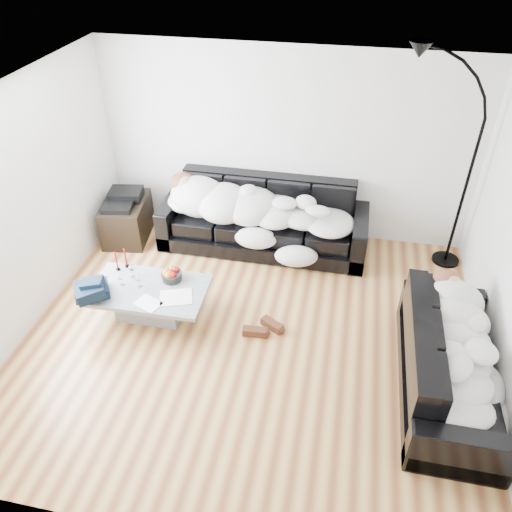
% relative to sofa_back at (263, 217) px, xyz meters
% --- Properties ---
extents(ground, '(5.00, 5.00, 0.00)m').
position_rel_sofa_back_xyz_m(ground, '(0.20, -1.78, -0.46)').
color(ground, brown).
rests_on(ground, ground).
extents(wall_back, '(5.00, 0.02, 2.60)m').
position_rel_sofa_back_xyz_m(wall_back, '(0.20, 0.47, 0.84)').
color(wall_back, silver).
rests_on(wall_back, ground).
extents(wall_left, '(0.02, 4.50, 2.60)m').
position_rel_sofa_back_xyz_m(wall_left, '(-2.30, -1.78, 0.84)').
color(wall_left, silver).
rests_on(wall_left, ground).
extents(ceiling, '(5.00, 5.00, 0.00)m').
position_rel_sofa_back_xyz_m(ceiling, '(0.20, -1.78, 2.14)').
color(ceiling, white).
rests_on(ceiling, ground).
extents(sofa_back, '(2.80, 0.97, 0.92)m').
position_rel_sofa_back_xyz_m(sofa_back, '(0.00, 0.00, 0.00)').
color(sofa_back, black).
rests_on(sofa_back, ground).
extents(sofa_right, '(0.87, 2.02, 0.82)m').
position_rel_sofa_back_xyz_m(sofa_right, '(2.25, -2.10, -0.05)').
color(sofa_right, black).
rests_on(sofa_right, ground).
extents(sleeper_back, '(2.37, 0.82, 0.47)m').
position_rel_sofa_back_xyz_m(sleeper_back, '(-0.00, -0.05, 0.20)').
color(sleeper_back, white).
rests_on(sleeper_back, sofa_back).
extents(sleeper_right, '(0.73, 1.73, 0.42)m').
position_rel_sofa_back_xyz_m(sleeper_right, '(2.25, -2.10, 0.17)').
color(sleeper_right, white).
rests_on(sleeper_right, sofa_right).
extents(teal_cushion, '(0.42, 0.38, 0.20)m').
position_rel_sofa_back_xyz_m(teal_cushion, '(2.19, -1.47, 0.26)').
color(teal_cushion, '#0E6246').
rests_on(teal_cushion, sofa_right).
extents(coffee_table, '(1.34, 0.79, 0.39)m').
position_rel_sofa_back_xyz_m(coffee_table, '(-1.02, -1.66, -0.26)').
color(coffee_table, '#939699').
rests_on(coffee_table, ground).
extents(fruit_bowl, '(0.28, 0.28, 0.15)m').
position_rel_sofa_back_xyz_m(fruit_bowl, '(-0.81, -1.44, 0.00)').
color(fruit_bowl, white).
rests_on(fruit_bowl, coffee_table).
extents(wine_glass_a, '(0.09, 0.09, 0.17)m').
position_rel_sofa_back_xyz_m(wine_glass_a, '(-1.27, -1.49, 0.02)').
color(wine_glass_a, white).
rests_on(wine_glass_a, coffee_table).
extents(wine_glass_b, '(0.08, 0.08, 0.16)m').
position_rel_sofa_back_xyz_m(wine_glass_b, '(-1.33, -1.66, 0.01)').
color(wine_glass_b, white).
rests_on(wine_glass_b, coffee_table).
extents(wine_glass_c, '(0.07, 0.07, 0.17)m').
position_rel_sofa_back_xyz_m(wine_glass_c, '(-1.13, -1.65, 0.01)').
color(wine_glass_c, white).
rests_on(wine_glass_c, coffee_table).
extents(candle_left, '(0.06, 0.06, 0.26)m').
position_rel_sofa_back_xyz_m(candle_left, '(-1.50, -1.40, 0.06)').
color(candle_left, maroon).
rests_on(candle_left, coffee_table).
extents(candle_right, '(0.05, 0.05, 0.26)m').
position_rel_sofa_back_xyz_m(candle_right, '(-1.42, -1.33, 0.06)').
color(candle_right, maroon).
rests_on(candle_right, coffee_table).
extents(newspaper_a, '(0.43, 0.37, 0.01)m').
position_rel_sofa_back_xyz_m(newspaper_a, '(-0.66, -1.74, -0.06)').
color(newspaper_a, silver).
rests_on(newspaper_a, coffee_table).
extents(newspaper_b, '(0.34, 0.30, 0.01)m').
position_rel_sofa_back_xyz_m(newspaper_b, '(-0.93, -1.90, -0.06)').
color(newspaper_b, silver).
rests_on(newspaper_b, coffee_table).
extents(navy_jacket, '(0.50, 0.48, 0.19)m').
position_rel_sofa_back_xyz_m(navy_jacket, '(-1.56, -1.92, 0.11)').
color(navy_jacket, black).
rests_on(navy_jacket, coffee_table).
extents(shoes, '(0.50, 0.39, 0.10)m').
position_rel_sofa_back_xyz_m(shoes, '(0.32, -1.69, -0.41)').
color(shoes, '#472311').
rests_on(shoes, ground).
extents(av_cabinet, '(0.68, 0.90, 0.57)m').
position_rel_sofa_back_xyz_m(av_cabinet, '(-1.94, -0.18, -0.17)').
color(av_cabinet, black).
rests_on(av_cabinet, ground).
extents(stereo, '(0.49, 0.41, 0.13)m').
position_rel_sofa_back_xyz_m(stereo, '(-1.94, -0.18, 0.18)').
color(stereo, black).
rests_on(stereo, av_cabinet).
extents(floor_lamp, '(0.95, 0.63, 2.43)m').
position_rel_sofa_back_xyz_m(floor_lamp, '(2.49, 0.13, 0.76)').
color(floor_lamp, black).
rests_on(floor_lamp, ground).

